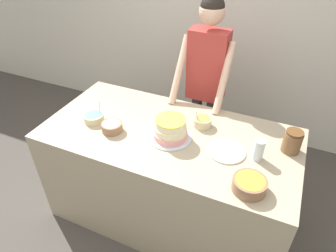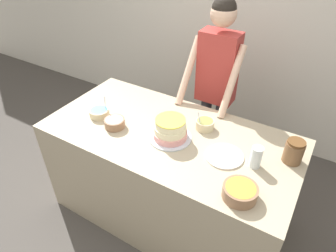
% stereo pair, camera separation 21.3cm
% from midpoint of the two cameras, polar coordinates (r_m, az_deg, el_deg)
% --- Properties ---
extents(wall_back, '(10.00, 0.05, 2.60)m').
position_cam_midpoint_polar(wall_back, '(3.34, 9.42, 18.96)').
color(wall_back, silver).
rests_on(wall_back, ground_plane).
extents(counter, '(1.91, 0.94, 0.91)m').
position_cam_midpoint_polar(counter, '(2.53, -2.30, -9.55)').
color(counter, tan).
rests_on(counter, ground_plane).
extents(person_baker, '(0.45, 0.47, 1.74)m').
position_cam_midpoint_polar(person_baker, '(2.68, 5.11, 10.13)').
color(person_baker, '#2D2D38').
rests_on(person_baker, ground_plane).
extents(cake, '(0.31, 0.31, 0.17)m').
position_cam_midpoint_polar(cake, '(2.14, -2.35, -0.78)').
color(cake, silver).
rests_on(cake, counter).
extents(frosting_bowl_orange, '(0.20, 0.20, 0.08)m').
position_cam_midpoint_polar(frosting_bowl_orange, '(1.83, 12.01, -10.98)').
color(frosting_bowl_orange, '#936B4C').
rests_on(frosting_bowl_orange, counter).
extents(frosting_bowl_pink, '(0.16, 0.16, 0.07)m').
position_cam_midpoint_polar(frosting_bowl_pink, '(2.29, -13.28, -0.22)').
color(frosting_bowl_pink, '#936B4C').
rests_on(frosting_bowl_pink, counter).
extents(frosting_bowl_blue, '(0.16, 0.16, 0.19)m').
position_cam_midpoint_polar(frosting_bowl_blue, '(2.43, -16.41, 1.51)').
color(frosting_bowl_blue, beige).
rests_on(frosting_bowl_blue, counter).
extents(frosting_bowl_olive, '(0.14, 0.14, 0.14)m').
position_cam_midpoint_polar(frosting_bowl_olive, '(2.28, 3.93, 0.78)').
color(frosting_bowl_olive, beige).
rests_on(frosting_bowl_olive, counter).
extents(drinking_glass, '(0.07, 0.07, 0.15)m').
position_cam_midpoint_polar(drinking_glass, '(2.02, 14.02, -4.53)').
color(drinking_glass, silver).
rests_on(drinking_glass, counter).
extents(ceramic_plate, '(0.26, 0.26, 0.01)m').
position_cam_midpoint_polar(ceramic_plate, '(2.08, 8.25, -4.89)').
color(ceramic_plate, white).
rests_on(ceramic_plate, counter).
extents(stoneware_jar, '(0.12, 0.12, 0.16)m').
position_cam_midpoint_polar(stoneware_jar, '(2.15, 20.04, -2.89)').
color(stoneware_jar, brown).
rests_on(stoneware_jar, counter).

